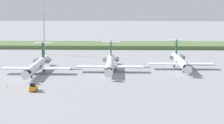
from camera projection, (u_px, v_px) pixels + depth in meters
The scene contains 8 objects.
ground_plane at pixel (113, 61), 147.15m from camera, with size 500.00×500.00×0.00m, color #939399.
grass_berm at pixel (115, 45), 187.43m from camera, with size 320.00×20.00×1.89m, color #597542.
regional_jet_nearest at pixel (37, 65), 123.09m from camera, with size 22.81×31.00×9.00m.
regional_jet_second at pixel (110, 64), 126.08m from camera, with size 22.81×31.00×9.00m.
regional_jet_third at pixel (180, 61), 131.22m from camera, with size 22.81×31.00×9.00m.
antenna_mast at pixel (44, 29), 162.74m from camera, with size 4.40×0.50×27.66m.
baggage_tug at pixel (33, 87), 99.32m from camera, with size 1.72×3.20×2.30m.
safety_cone_front_marker at pixel (7, 86), 103.83m from camera, with size 0.44×0.44×0.55m, color orange.
Camera 1 is at (3.17, -114.97, 25.08)m, focal length 58.84 mm.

